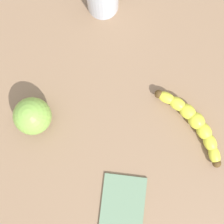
# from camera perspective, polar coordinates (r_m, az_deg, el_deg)

# --- Properties ---
(wooden_tabletop) EXTENTS (1.20, 1.20, 0.03)m
(wooden_tabletop) POSITION_cam_1_polar(r_m,az_deg,el_deg) (0.70, 2.45, 2.53)
(wooden_tabletop) COLOR #85664B
(wooden_tabletop) RESTS_ON ground
(banana) EXTENTS (0.09, 0.20, 0.03)m
(banana) POSITION_cam_1_polar(r_m,az_deg,el_deg) (0.68, 15.25, -2.00)
(banana) COLOR yellow
(banana) RESTS_ON wooden_tabletop
(green_apple_fruit) EXTENTS (0.08, 0.08, 0.08)m
(green_apple_fruit) POSITION_cam_1_polar(r_m,az_deg,el_deg) (0.66, -14.84, -0.74)
(green_apple_fruit) COLOR #84B747
(green_apple_fruit) RESTS_ON wooden_tabletop
(folded_napkin) EXTENTS (0.17, 0.15, 0.01)m
(folded_napkin) POSITION_cam_1_polar(r_m,az_deg,el_deg) (0.69, 1.95, -18.08)
(folded_napkin) COLOR slate
(folded_napkin) RESTS_ON wooden_tabletop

